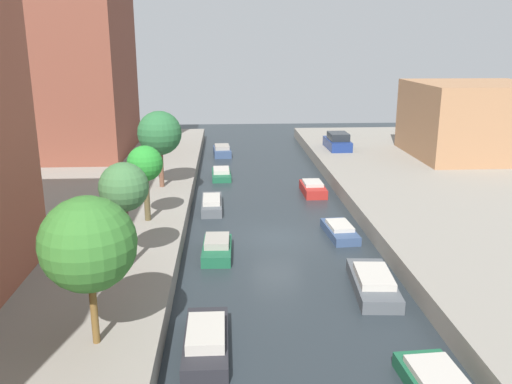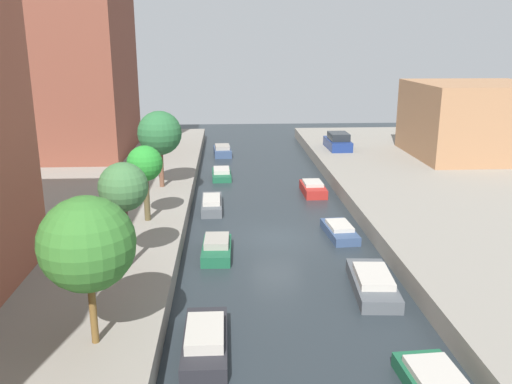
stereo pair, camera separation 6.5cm
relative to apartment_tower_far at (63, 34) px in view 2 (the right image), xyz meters
name	(u,v)px [view 2 (the right image)]	position (x,y,z in m)	size (l,w,h in m)	color
ground_plane	(277,238)	(16.00, -19.64, -10.92)	(84.00, 84.00, 0.00)	#232B30
apartment_tower_far	(63,34)	(0.00, 0.00, 0.00)	(10.00, 11.88, 19.84)	brown
low_block_right	(475,120)	(34.00, -3.45, -6.87)	(10.00, 10.03, 6.09)	#9E704C
street_tree_0	(87,244)	(9.01, -31.48, -6.54)	(3.00, 3.00, 4.89)	brown
street_tree_1	(123,188)	(9.01, -25.27, -6.44)	(2.08, 2.08, 4.56)	brown
street_tree_2	(145,165)	(9.01, -19.11, -6.84)	(1.90, 1.90, 4.10)	brown
street_tree_3	(160,133)	(9.01, -12.10, -6.34)	(2.87, 2.87, 5.04)	brown
parked_car	(338,142)	(23.34, 0.13, -9.29)	(1.93, 4.09, 1.50)	navy
moored_boat_left_1	(205,341)	(12.50, -30.62, -10.51)	(1.51, 4.12, 0.97)	#232328
moored_boat_left_2	(217,248)	(12.77, -21.90, -10.55)	(1.51, 3.32, 0.88)	#195638
moored_boat_left_3	(212,204)	(12.35, -14.12, -10.56)	(1.32, 4.17, 0.83)	#4C5156
moored_boat_left_4	(222,174)	(12.93, -5.91, -10.62)	(1.54, 3.54, 0.73)	#195638
moored_boat_left_5	(222,151)	(12.97, 2.67, -10.49)	(1.74, 3.49, 1.00)	#33476B
moored_boat_right_2	(373,283)	(19.52, -26.27, -10.56)	(1.99, 4.53, 0.85)	#4C5156
moored_boat_right_3	(340,231)	(19.50, -19.45, -10.62)	(1.60, 3.58, 0.69)	#33476B
moored_boat_right_4	(313,188)	(19.38, -10.88, -10.55)	(1.53, 3.35, 0.83)	maroon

